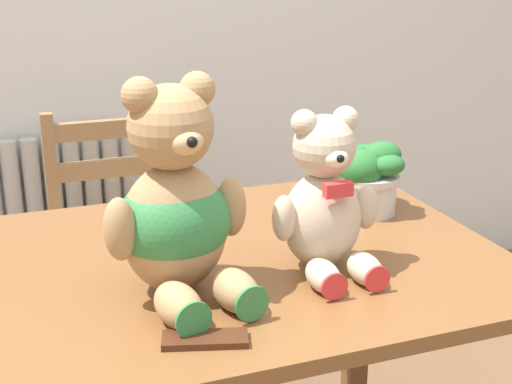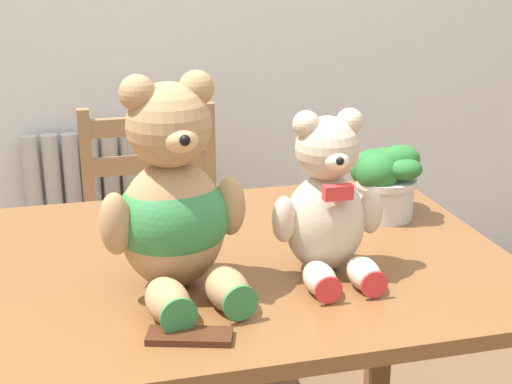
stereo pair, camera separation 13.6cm
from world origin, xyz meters
TOP-DOWN VIEW (x-y plane):
  - radiator at (-0.21, 1.64)m, footprint 0.56×0.10m
  - dining_table at (0.00, 0.43)m, footprint 1.20×0.85m
  - wooden_chair_behind at (-0.05, 1.29)m, footprint 0.45×0.41m
  - teddy_bear_left at (-0.11, 0.31)m, footprint 0.29×0.32m
  - teddy_bear_right at (0.19, 0.31)m, footprint 0.23×0.22m
  - potted_plant at (0.43, 0.57)m, footprint 0.17×0.19m
  - chocolate_bar at (-0.12, 0.11)m, footprint 0.15×0.09m

SIDE VIEW (x-z plane):
  - radiator at x=-0.21m, z-range -0.03..0.73m
  - wooden_chair_behind at x=-0.05m, z-range 0.00..0.90m
  - dining_table at x=0.00m, z-range 0.27..1.05m
  - chocolate_bar at x=-0.12m, z-range 0.77..0.79m
  - potted_plant at x=0.43m, z-range 0.78..0.96m
  - teddy_bear_right at x=0.19m, z-range 0.75..1.08m
  - teddy_bear_left at x=-0.11m, z-range 0.73..1.14m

